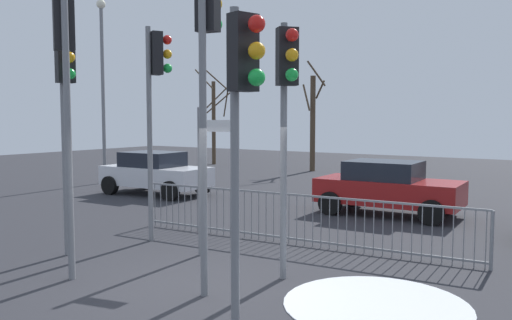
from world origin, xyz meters
The scene contains 15 objects.
ground_plane centered at (0.00, 0.00, 0.00)m, with size 60.00×60.00×0.00m, color #2D2D33.
traffic_light_foreground_left centered at (-1.99, -0.64, 3.47)m, with size 0.51×0.42×4.74m.
traffic_light_rear_left centered at (-3.08, 0.17, 3.15)m, with size 0.55×0.37×4.30m.
traffic_light_rear_right centered at (1.76, -1.01, 2.90)m, with size 0.55×0.37×3.96m.
traffic_light_mid_left centered at (0.43, 0.00, 3.58)m, with size 0.35×0.56×4.90m.
traffic_light_mid_right centered at (1.13, 1.13, 3.05)m, with size 0.47×0.46×4.16m.
traffic_light_foreground_right centered at (-2.65, 2.10, 3.34)m, with size 0.41×0.52×4.56m.
direction_sign_post centered at (-1.01, 1.66, 1.60)m, with size 0.78×0.22×2.85m.
pedestrian_guard_railing centered at (-0.01, 3.37, 0.55)m, with size 7.69×0.55×1.07m.
car_white_trailing centered at (-7.53, 7.06, 0.77)m, with size 3.86×2.05×1.47m.
car_red_far centered at (0.49, 7.75, 0.77)m, with size 3.85×2.02×1.47m.
street_lamp centered at (-11.51, 8.27, 4.43)m, with size 0.36×0.36×7.31m.
bare_tree_centre centered at (-6.65, 17.16, 2.52)m, with size 1.25×1.31×5.38m.
bare_tree_right centered at (-13.05, 17.49, 2.68)m, with size 2.01×2.08×5.48m.
snow_patch_kerb centered at (2.75, 0.89, 0.01)m, with size 2.64×2.64×0.01m, color white.
Camera 1 is at (5.33, -6.13, 2.66)m, focal length 36.98 mm.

